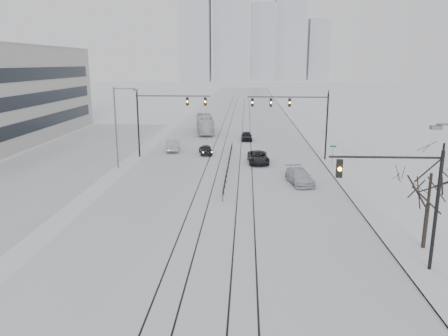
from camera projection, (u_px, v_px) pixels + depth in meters
The scene contains 20 objects.
ground at pixel (201, 327), 19.57m from camera, with size 500.00×500.00×0.00m, color white.
road at pixel (236, 129), 77.81m from camera, with size 22.00×260.00×0.02m, color silver.
sidewalk_east at pixel (312, 129), 77.11m from camera, with size 5.00×260.00×0.16m, color white.
curb at pixel (298, 129), 77.24m from camera, with size 0.10×260.00×0.12m, color gray.
parking_strip at pixel (71, 157), 54.55m from camera, with size 14.00×60.00×0.03m, color silver.
tram_rails at pixel (232, 151), 58.39m from camera, with size 5.30×180.00×0.01m.
skyline at pixel (252, 32), 277.74m from camera, with size 96.00×48.00×72.00m.
traffic_mast_near at pixel (408, 194), 23.78m from camera, with size 6.10×0.37×7.00m.
traffic_mast_ne at pixel (299, 113), 51.78m from camera, with size 9.60×0.37×8.00m.
traffic_mast_nw at pixel (162, 113), 53.63m from camera, with size 9.10×0.37×8.00m.
street_light_west at pixel (118, 122), 48.08m from camera, with size 2.73×0.25×9.00m.
bare_tree at pixel (431, 181), 26.59m from camera, with size 4.40×4.40×6.10m.
median_fence at pixel (229, 164), 48.57m from camera, with size 0.06×24.00×1.00m.
street_sign at pixel (333, 152), 49.66m from camera, with size 0.70×0.06×2.40m.
sedan_sb_inner at pixel (206, 149), 56.28m from camera, with size 1.53×3.80×1.29m, color black.
sedan_sb_outer at pixel (173, 145), 58.45m from camera, with size 1.62×4.64×1.53m, color #9FA2A6.
sedan_nb_front at pixel (258, 157), 51.28m from camera, with size 2.31×5.00×1.39m, color black.
sedan_nb_right at pixel (300, 177), 42.56m from camera, with size 1.99×4.90×1.42m, color silver.
sedan_nb_far at pixel (247, 136), 66.36m from camera, with size 1.58×3.93×1.34m, color black.
box_truck at pixel (205, 124), 73.35m from camera, with size 2.46×10.53×2.93m, color silver.
Camera 1 is at (1.94, -17.27, 11.53)m, focal length 35.00 mm.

